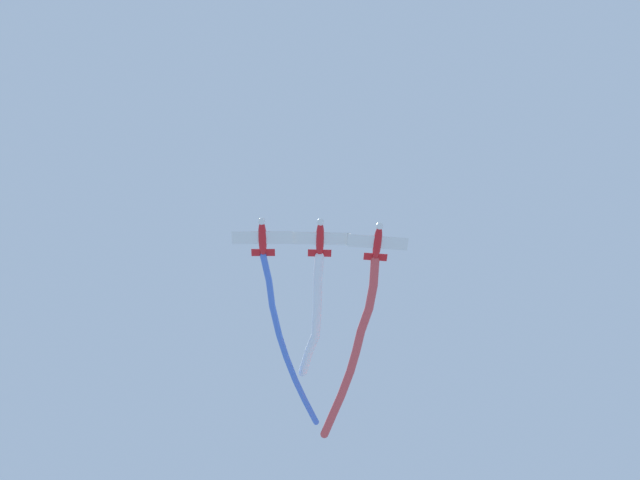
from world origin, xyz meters
TOP-DOWN VIEW (x-y plane):
  - airplane_lead at (-1.26, 0.74)m, footprint 4.79×5.73m
  - smoke_trail_lead at (-13.58, -5.34)m, footprint 22.15×9.24m
  - airplane_left_wing at (-4.70, 5.23)m, footprint 4.85×5.66m
  - smoke_trail_left_wing at (-12.57, -0.96)m, footprint 12.74×11.34m
  - airplane_right_wing at (-8.15, 9.73)m, footprint 4.93×5.52m
  - smoke_trail_right_wing at (-17.27, 0.79)m, footprint 14.98×16.74m

SIDE VIEW (x-z plane):
  - smoke_trail_right_wing at x=-17.27m, z-range 78.74..82.90m
  - airplane_lead at x=-1.26m, z-range 81.65..83.17m
  - airplane_right_wing at x=-8.15m, z-range 81.65..83.17m
  - smoke_trail_lead at x=-13.58m, z-range 82.03..83.18m
  - airplane_left_wing at x=-4.70m, z-range 81.95..83.47m
  - smoke_trail_left_wing at x=-12.57m, z-range 81.91..83.91m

